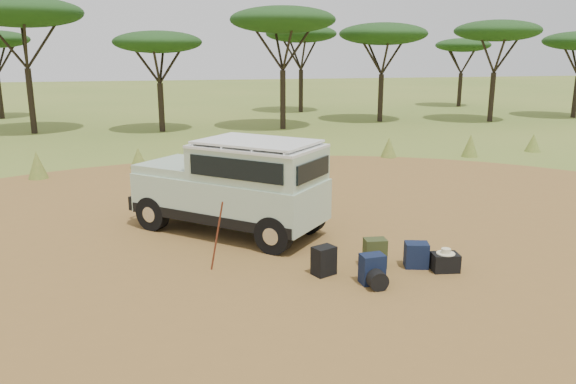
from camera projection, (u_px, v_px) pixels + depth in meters
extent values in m
plane|color=#5A7429|center=(291.00, 254.00, 10.91)|extent=(140.00, 140.00, 0.00)
cylinder|color=brown|center=(291.00, 253.00, 10.91)|extent=(23.00, 23.00, 0.01)
cone|color=#5A7429|center=(37.00, 165.00, 17.25)|extent=(0.60, 0.60, 0.85)
cone|color=#5A7429|center=(138.00, 158.00, 18.81)|extent=(0.60, 0.60, 0.70)
cone|color=#5A7429|center=(229.00, 153.00, 19.10)|extent=(0.60, 0.60, 0.90)
cone|color=#5A7429|center=(317.00, 153.00, 19.42)|extent=(0.60, 0.60, 0.80)
cone|color=#5A7429|center=(389.00, 147.00, 20.77)|extent=(0.60, 0.60, 0.75)
cone|color=#5A7429|center=(470.00, 145.00, 20.89)|extent=(0.60, 0.60, 0.85)
cone|color=#5A7429|center=(533.00, 143.00, 21.97)|extent=(0.60, 0.60, 0.70)
cylinder|color=black|center=(31.00, 101.00, 26.61)|extent=(0.28, 0.28, 3.06)
ellipsoid|color=#173212|center=(21.00, 12.00, 25.63)|extent=(5.50, 5.50, 1.38)
cylinder|color=black|center=(161.00, 108.00, 27.32)|extent=(0.28, 0.28, 2.34)
ellipsoid|color=#173212|center=(158.00, 42.00, 26.57)|extent=(4.20, 4.20, 1.05)
cylinder|color=black|center=(283.00, 100.00, 28.25)|extent=(0.28, 0.28, 2.93)
ellipsoid|color=#173212|center=(283.00, 20.00, 27.31)|extent=(5.20, 5.20, 1.30)
cylinder|color=black|center=(381.00, 98.00, 31.27)|extent=(0.28, 0.28, 2.61)
ellipsoid|color=#173212|center=(383.00, 34.00, 30.43)|extent=(4.80, 4.80, 1.20)
cylinder|color=black|center=(492.00, 97.00, 31.22)|extent=(0.28, 0.28, 2.70)
ellipsoid|color=#173212|center=(497.00, 31.00, 30.35)|extent=(4.60, 4.60, 1.15)
cylinder|color=black|center=(575.00, 97.00, 33.20)|extent=(0.28, 0.28, 2.43)
cylinder|color=black|center=(0.00, 97.00, 32.59)|extent=(0.28, 0.28, 2.48)
cylinder|color=black|center=(301.00, 91.00, 36.22)|extent=(0.28, 0.28, 2.70)
ellipsoid|color=#173212|center=(301.00, 34.00, 35.35)|extent=(4.50, 4.50, 1.12)
cylinder|color=black|center=(460.00, 90.00, 39.96)|extent=(0.28, 0.28, 2.34)
ellipsoid|color=#173212|center=(463.00, 45.00, 39.21)|extent=(3.80, 3.80, 0.95)
cube|color=#A4BEA2|center=(229.00, 196.00, 12.07)|extent=(4.13, 3.99, 0.86)
cube|color=black|center=(230.00, 210.00, 12.14)|extent=(4.09, 3.96, 0.22)
cube|color=#A4BEA2|center=(257.00, 164.00, 11.54)|extent=(2.95, 2.89, 0.68)
cube|color=silver|center=(257.00, 146.00, 11.45)|extent=(2.97, 2.92, 0.05)
cube|color=silver|center=(257.00, 142.00, 11.42)|extent=(2.75, 2.71, 0.05)
cube|color=#A4BEA2|center=(181.00, 166.00, 12.54)|extent=(2.17, 2.18, 0.18)
cube|color=black|center=(209.00, 157.00, 12.11)|extent=(1.04, 1.11, 0.48)
cube|color=black|center=(235.00, 169.00, 10.83)|extent=(1.60, 1.48, 0.41)
cube|color=black|center=(277.00, 156.00, 12.22)|extent=(1.60, 1.48, 0.41)
cube|color=black|center=(313.00, 170.00, 10.93)|extent=(0.94, 1.01, 0.37)
cube|color=black|center=(156.00, 196.00, 13.11)|extent=(1.21, 1.29, 0.31)
cylinder|color=black|center=(150.00, 165.00, 12.99)|extent=(0.84, 0.90, 0.06)
cylinder|color=black|center=(152.00, 185.00, 13.11)|extent=(0.84, 0.90, 0.06)
cylinder|color=silver|center=(143.00, 175.00, 12.83)|extent=(0.18, 0.19, 0.20)
cylinder|color=silver|center=(158.00, 171.00, 13.26)|extent=(0.18, 0.19, 0.20)
cube|color=silver|center=(153.00, 191.00, 13.12)|extent=(0.28, 0.30, 0.11)
cylinder|color=black|center=(232.00, 156.00, 12.77)|extent=(0.10, 0.10, 0.75)
cylinder|color=black|center=(153.00, 213.00, 12.28)|extent=(0.73, 0.70, 0.76)
cylinder|color=black|center=(194.00, 198.00, 13.51)|extent=(0.73, 0.70, 0.76)
cylinder|color=black|center=(274.00, 235.00, 10.83)|extent=(0.73, 0.70, 0.76)
cylinder|color=black|center=(308.00, 216.00, 12.06)|extent=(0.73, 0.70, 0.76)
cylinder|color=maroon|center=(217.00, 237.00, 9.86)|extent=(0.25, 0.27, 1.32)
cube|color=black|center=(324.00, 261.00, 9.82)|extent=(0.46, 0.40, 0.52)
cube|color=#101C34|center=(372.00, 269.00, 9.45)|extent=(0.41, 0.30, 0.52)
cube|color=#333B1B|center=(375.00, 253.00, 10.16)|extent=(0.42, 0.32, 0.54)
cube|color=#101C34|center=(416.00, 255.00, 10.17)|extent=(0.49, 0.42, 0.47)
cube|color=black|center=(445.00, 262.00, 10.00)|extent=(0.51, 0.40, 0.33)
cylinder|color=black|center=(376.00, 279.00, 9.27)|extent=(0.33, 0.33, 0.33)
cylinder|color=beige|center=(446.00, 253.00, 9.96)|extent=(0.33, 0.33, 0.01)
cylinder|color=beige|center=(446.00, 251.00, 9.95)|extent=(0.16, 0.16, 0.08)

